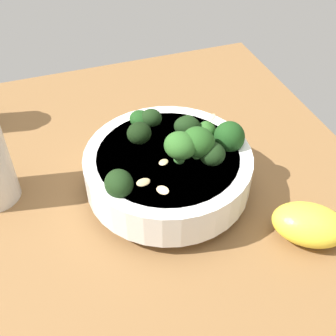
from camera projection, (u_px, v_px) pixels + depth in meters
ground_plane at (123, 204)px, 55.73cm from camera, size 65.54×65.54×3.29cm
bowl_of_broccoli at (170, 166)px, 52.48cm from camera, size 20.18×20.67×11.03cm
lemon_wedge at (309, 225)px, 48.30cm from camera, size 9.38×10.00×4.41cm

